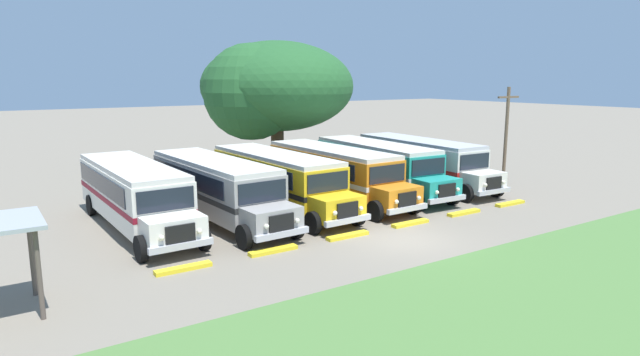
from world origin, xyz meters
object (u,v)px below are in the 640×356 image
at_px(parked_bus_slot_0, 134,192).
at_px(parked_bus_slot_5, 421,160).
at_px(parked_bus_slot_3, 334,171).
at_px(parked_bus_slot_4, 378,164).
at_px(parked_bus_slot_2, 278,178).
at_px(utility_pole, 506,134).
at_px(broad_shade_tree, 272,88).
at_px(parked_bus_slot_1, 216,186).

distance_m(parked_bus_slot_0, parked_bus_slot_5, 17.44).
xyz_separation_m(parked_bus_slot_3, parked_bus_slot_4, (3.40, 0.38, 0.00)).
bearing_deg(parked_bus_slot_3, parked_bus_slot_0, -93.04).
height_order(parked_bus_slot_2, parked_bus_slot_5, same).
height_order(parked_bus_slot_0, utility_pole, utility_pole).
relative_size(parked_bus_slot_5, broad_shade_tree, 0.93).
distance_m(parked_bus_slot_1, utility_pole, 17.67).
distance_m(parked_bus_slot_2, parked_bus_slot_5, 10.42).
distance_m(parked_bus_slot_3, utility_pole, 10.94).
height_order(parked_bus_slot_5, utility_pole, utility_pole).
bearing_deg(parked_bus_slot_1, utility_pole, 78.11).
distance_m(parked_bus_slot_1, parked_bus_slot_5, 13.85).
bearing_deg(parked_bus_slot_2, parked_bus_slot_1, -88.21).
bearing_deg(utility_pole, parked_bus_slot_2, 167.98).
relative_size(parked_bus_slot_1, parked_bus_slot_3, 1.00).
xyz_separation_m(parked_bus_slot_1, parked_bus_slot_4, (10.42, 0.74, 0.00)).
height_order(parked_bus_slot_1, parked_bus_slot_5, same).
bearing_deg(parked_bus_slot_4, parked_bus_slot_2, -82.99).
bearing_deg(parked_bus_slot_1, parked_bus_slot_5, 89.91).
bearing_deg(parked_bus_slot_3, utility_pole, 72.13).
bearing_deg(parked_bus_slot_5, parked_bus_slot_3, -85.16).
bearing_deg(broad_shade_tree, parked_bus_slot_5, -66.80).
relative_size(parked_bus_slot_2, parked_bus_slot_4, 1.00).
relative_size(broad_shade_tree, utility_pole, 1.93).
bearing_deg(parked_bus_slot_2, broad_shade_tree, 150.68).
xyz_separation_m(parked_bus_slot_4, utility_pole, (6.96, -3.49, 1.69)).
height_order(broad_shade_tree, utility_pole, broad_shade_tree).
xyz_separation_m(parked_bus_slot_3, utility_pole, (10.36, -3.11, 1.69)).
bearing_deg(parked_bus_slot_4, parked_bus_slot_1, -83.14).
distance_m(parked_bus_slot_2, broad_shade_tree, 13.33).
height_order(parked_bus_slot_0, parked_bus_slot_2, same).
bearing_deg(broad_shade_tree, parked_bus_slot_1, -128.87).
bearing_deg(parked_bus_slot_4, parked_bus_slot_5, 91.84).
height_order(parked_bus_slot_4, broad_shade_tree, broad_shade_tree).
relative_size(parked_bus_slot_3, parked_bus_slot_5, 1.00).
relative_size(parked_bus_slot_3, broad_shade_tree, 0.93).
relative_size(parked_bus_slot_4, utility_pole, 1.80).
relative_size(parked_bus_slot_0, parked_bus_slot_5, 1.00).
relative_size(parked_bus_slot_4, broad_shade_tree, 0.93).
relative_size(parked_bus_slot_0, utility_pole, 1.79).
bearing_deg(parked_bus_slot_5, utility_pole, 48.11).
relative_size(parked_bus_slot_0, parked_bus_slot_3, 1.00).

